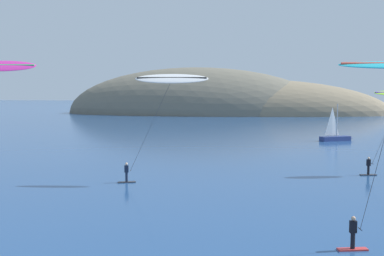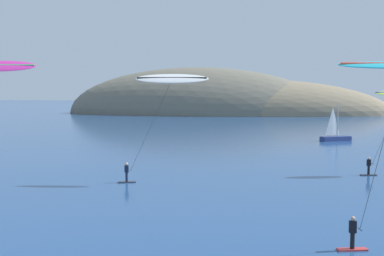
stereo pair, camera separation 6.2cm
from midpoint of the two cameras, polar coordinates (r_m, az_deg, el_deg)
name	(u,v)px [view 1 (the left image)]	position (r m, az deg, el deg)	size (l,w,h in m)	color
headland_island	(216,114)	(152.58, 2.84, 1.69)	(101.90, 32.11, 29.38)	#6B6656
sailboat_near	(337,137)	(76.87, 16.77, -0.98)	(5.68, 3.66, 5.70)	navy
kitesurfer_white	(168,86)	(40.37, -2.88, 4.99)	(7.73, 1.94, 9.28)	#2D2D33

